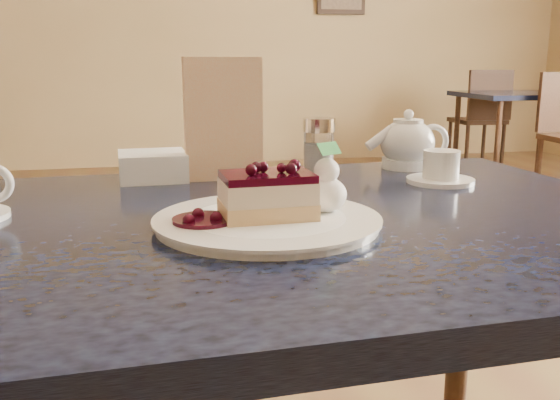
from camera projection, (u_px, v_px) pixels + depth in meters
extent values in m
cube|color=#182041|center=(259.00, 231.00, 0.84)|extent=(1.17, 0.80, 0.04)
cylinder|color=#352112|center=(459.00, 335.00, 1.36)|extent=(0.05, 0.05, 0.68)
cylinder|color=white|center=(267.00, 222.00, 0.79)|extent=(0.28, 0.28, 0.01)
cube|color=#D8B470|center=(267.00, 209.00, 0.79)|extent=(0.12, 0.08, 0.02)
cube|color=beige|center=(267.00, 191.00, 0.78)|extent=(0.12, 0.08, 0.03)
cube|color=black|center=(267.00, 176.00, 0.78)|extent=(0.11, 0.08, 0.01)
ellipsoid|color=white|center=(326.00, 195.00, 0.81)|extent=(0.05, 0.05, 0.05)
cylinder|color=black|center=(203.00, 220.00, 0.76)|extent=(0.08, 0.08, 0.01)
cylinder|color=white|center=(440.00, 180.00, 1.07)|extent=(0.12, 0.12, 0.01)
cylinder|color=white|center=(441.00, 164.00, 1.07)|extent=(0.06, 0.06, 0.05)
ellipsoid|color=white|center=(407.00, 145.00, 1.21)|extent=(0.11, 0.11, 0.09)
cylinder|color=white|center=(408.00, 119.00, 1.20)|extent=(0.06, 0.06, 0.01)
cylinder|color=white|center=(372.00, 146.00, 1.19)|extent=(0.06, 0.02, 0.05)
cube|color=white|center=(223.00, 119.00, 1.08)|extent=(0.14, 0.03, 0.21)
cylinder|color=white|center=(319.00, 154.00, 1.12)|extent=(0.05, 0.05, 0.08)
cylinder|color=silver|center=(319.00, 125.00, 1.11)|extent=(0.06, 0.06, 0.02)
cube|color=white|center=(153.00, 166.00, 1.10)|extent=(0.12, 0.12, 0.05)
cube|color=#182041|center=(524.00, 95.00, 4.71)|extent=(0.95, 0.77, 0.04)
cylinder|color=#352112|center=(497.00, 146.00, 4.42)|extent=(0.04, 0.04, 0.65)
cylinder|color=#352112|center=(456.00, 137.00, 4.98)|extent=(0.04, 0.04, 0.65)
cylinder|color=#352112|center=(540.00, 134.00, 5.15)|extent=(0.04, 0.04, 0.65)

